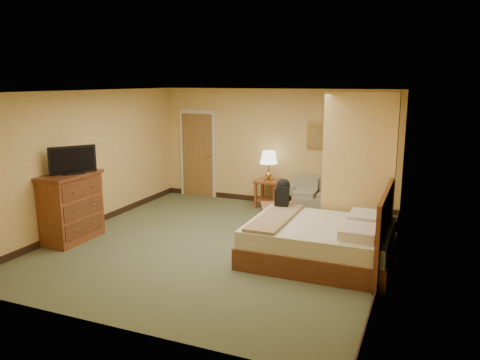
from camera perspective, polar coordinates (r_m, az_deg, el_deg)
The scene contains 17 objects.
floor at distance 8.18m, azimuth -2.46°, elevation -7.78°, with size 6.00×6.00×0.00m, color #555B3B.
ceiling at distance 7.70m, azimuth -2.63°, elevation 10.74°, with size 6.00×6.00×0.00m, color white.
back_wall at distance 10.60m, azimuth 4.32°, elevation 4.02°, with size 5.50×0.02×2.60m, color #E1B460.
left_wall at distance 9.32m, azimuth -18.07°, elevation 2.35°, with size 0.02×6.00×2.60m, color #E1B460.
right_wall at distance 7.15m, azimuth 17.88°, elevation -0.44°, with size 0.02×6.00×2.60m, color #E1B460.
partition at distance 8.11m, azimuth 14.22°, elevation 1.21°, with size 1.20×0.15×2.60m, color #E1B460.
door at distance 11.36m, azimuth -5.16°, elevation 3.18°, with size 0.94×0.16×2.10m.
baseboard at distance 10.83m, azimuth 4.20°, elevation -2.50°, with size 5.50×0.02×0.12m, color black.
loveseat at distance 10.10m, azimuth 9.50°, elevation -2.60°, with size 1.51×0.70×0.76m.
side_table at distance 10.45m, azimuth 3.48°, elevation -1.12°, with size 0.55×0.55×0.60m.
table_lamp at distance 10.31m, azimuth 3.53°, elevation 2.68°, with size 0.39×0.39×0.65m.
coffee_table at distance 9.04m, azimuth 4.75°, elevation -3.83°, with size 0.88×0.88×0.43m.
wall_picture at distance 10.25m, azimuth 10.28°, elevation 5.27°, with size 0.77×0.04×0.60m.
dresser at distance 8.69m, azimuth -19.84°, elevation -3.11°, with size 0.59×1.13×1.21m.
tv at distance 8.46m, azimuth -19.73°, elevation 2.22°, with size 0.48×0.69×0.48m.
bed at distance 7.44m, azimuth 10.07°, elevation -7.33°, with size 2.21×1.88×1.21m.
backpack at distance 8.16m, azimuth 5.29°, elevation -1.52°, with size 0.25×0.33×0.52m.
Camera 1 is at (3.26, -6.98, 2.77)m, focal length 35.00 mm.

